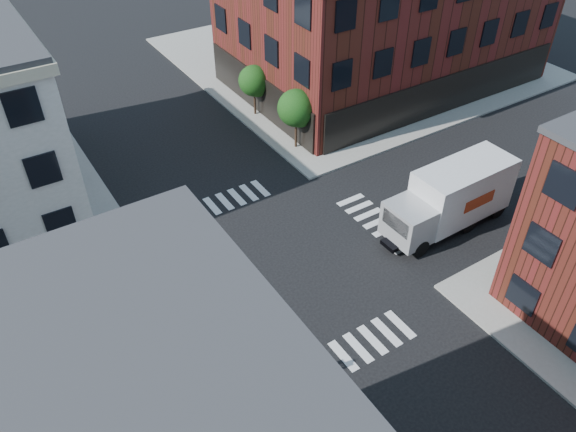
% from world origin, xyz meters
% --- Properties ---
extents(ground, '(120.00, 120.00, 0.00)m').
position_xyz_m(ground, '(0.00, 0.00, 0.00)').
color(ground, black).
rests_on(ground, ground).
extents(sidewalk_ne, '(30.00, 30.00, 0.15)m').
position_xyz_m(sidewalk_ne, '(21.00, 21.00, 0.07)').
color(sidewalk_ne, gray).
rests_on(sidewalk_ne, ground).
extents(building_ne, '(25.00, 16.00, 12.00)m').
position_xyz_m(building_ne, '(20.50, 16.00, 6.00)').
color(building_ne, '#3F190F').
rests_on(building_ne, ground).
extents(tree_near, '(2.69, 2.69, 4.49)m').
position_xyz_m(tree_near, '(7.56, 9.98, 3.16)').
color(tree_near, black).
rests_on(tree_near, ground).
extents(tree_far, '(2.43, 2.43, 4.07)m').
position_xyz_m(tree_far, '(7.56, 15.98, 2.87)').
color(tree_far, black).
rests_on(tree_far, ground).
extents(signal_pole, '(1.29, 1.24, 4.60)m').
position_xyz_m(signal_pole, '(-6.72, -6.68, 2.86)').
color(signal_pole, black).
rests_on(signal_pole, ground).
extents(box_truck, '(8.91, 2.86, 4.00)m').
position_xyz_m(box_truck, '(10.46, -2.43, 2.08)').
color(box_truck, silver).
rests_on(box_truck, ground).
extents(traffic_cone, '(0.44, 0.44, 0.62)m').
position_xyz_m(traffic_cone, '(-5.70, -5.39, 0.30)').
color(traffic_cone, '#E03D09').
rests_on(traffic_cone, ground).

